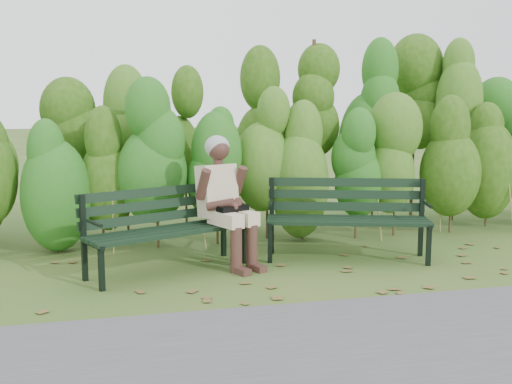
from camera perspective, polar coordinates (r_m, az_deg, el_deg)
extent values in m
plane|color=#305B1F|center=(5.82, 0.81, -7.81)|extent=(80.00, 80.00, 0.00)
cube|color=#474749|center=(3.86, 9.22, -16.44)|extent=(60.00, 2.50, 0.01)
cylinder|color=#47381E|center=(6.87, -19.59, -2.38)|extent=(0.03, 0.03, 0.80)
ellipsoid|color=#286C1E|center=(6.79, -19.85, 2.94)|extent=(0.64, 0.64, 1.44)
cylinder|color=#47381E|center=(6.83, -14.49, -2.23)|extent=(0.03, 0.03, 0.80)
ellipsoid|color=#286C1E|center=(6.75, -14.68, 3.13)|extent=(0.64, 0.64, 1.44)
cylinder|color=#47381E|center=(6.85, -9.36, -2.05)|extent=(0.03, 0.03, 0.80)
ellipsoid|color=#286C1E|center=(6.76, -9.49, 3.29)|extent=(0.64, 0.64, 1.44)
cylinder|color=#47381E|center=(6.92, -4.30, -1.86)|extent=(0.03, 0.03, 0.80)
ellipsoid|color=#286C1E|center=(6.83, -4.36, 3.43)|extent=(0.64, 0.64, 1.44)
cylinder|color=#47381E|center=(7.04, 0.63, -1.67)|extent=(0.03, 0.03, 0.80)
ellipsoid|color=#286C1E|center=(6.96, 0.63, 3.53)|extent=(0.64, 0.64, 1.44)
cylinder|color=#47381E|center=(7.21, 5.35, -1.47)|extent=(0.03, 0.03, 0.80)
ellipsoid|color=#286C1E|center=(7.13, 5.42, 3.61)|extent=(0.64, 0.64, 1.44)
cylinder|color=#47381E|center=(7.43, 9.83, -1.27)|extent=(0.03, 0.03, 0.80)
ellipsoid|color=#286C1E|center=(7.35, 9.95, 3.66)|extent=(0.64, 0.64, 1.44)
cylinder|color=#47381E|center=(7.69, 14.02, -1.07)|extent=(0.03, 0.03, 0.80)
ellipsoid|color=#286C1E|center=(7.61, 14.19, 3.69)|extent=(0.64, 0.64, 1.44)
cylinder|color=#47381E|center=(7.98, 17.92, -0.89)|extent=(0.03, 0.03, 0.80)
ellipsoid|color=#286C1E|center=(7.91, 18.13, 3.69)|extent=(0.64, 0.64, 1.44)
cylinder|color=#47381E|center=(8.32, 21.53, -0.71)|extent=(0.03, 0.03, 0.80)
ellipsoid|color=#286C1E|center=(8.25, 21.76, 3.68)|extent=(0.64, 0.64, 1.44)
cylinder|color=#47381E|center=(7.91, -22.83, -0.12)|extent=(0.04, 0.04, 1.10)
ellipsoid|color=#25510E|center=(7.84, -23.19, 6.26)|extent=(0.70, 0.70, 1.98)
cylinder|color=#47381E|center=(7.82, -17.27, 0.06)|extent=(0.04, 0.04, 1.10)
ellipsoid|color=#25510E|center=(7.75, -17.55, 6.52)|extent=(0.70, 0.70, 1.98)
cylinder|color=#47381E|center=(7.80, -11.64, 0.25)|extent=(0.04, 0.04, 1.10)
ellipsoid|color=#25510E|center=(7.73, -11.83, 6.72)|extent=(0.70, 0.70, 1.98)
cylinder|color=#47381E|center=(7.86, -6.04, 0.43)|extent=(0.04, 0.04, 1.10)
ellipsoid|color=#25510E|center=(7.79, -6.13, 6.86)|extent=(0.70, 0.70, 1.98)
cylinder|color=#47381E|center=(7.99, -0.57, 0.61)|extent=(0.04, 0.04, 1.10)
ellipsoid|color=#25510E|center=(7.93, -0.58, 6.93)|extent=(0.70, 0.70, 1.98)
cylinder|color=#47381E|center=(8.20, 4.67, 0.77)|extent=(0.04, 0.04, 1.10)
ellipsoid|color=#25510E|center=(8.13, 4.74, 6.93)|extent=(0.70, 0.70, 1.98)
cylinder|color=#47381E|center=(8.47, 9.62, 0.92)|extent=(0.04, 0.04, 1.10)
ellipsoid|color=#25510E|center=(8.40, 9.76, 6.88)|extent=(0.70, 0.70, 1.98)
cylinder|color=#47381E|center=(8.79, 14.23, 1.05)|extent=(0.04, 0.04, 1.10)
ellipsoid|color=#25510E|center=(8.73, 14.43, 6.79)|extent=(0.70, 0.70, 1.98)
cylinder|color=#47381E|center=(9.17, 18.49, 1.17)|extent=(0.04, 0.04, 1.10)
ellipsoid|color=#25510E|center=(9.12, 18.74, 6.66)|extent=(0.70, 0.70, 1.98)
cylinder|color=#47381E|center=(9.60, 22.38, 1.27)|extent=(0.04, 0.04, 1.10)
ellipsoid|color=#25510E|center=(9.55, 22.67, 6.52)|extent=(0.70, 0.70, 1.98)
cube|color=brown|center=(5.45, -9.03, -9.01)|extent=(0.10, 0.11, 0.01)
cube|color=brown|center=(5.78, 2.95, -7.89)|extent=(0.11, 0.11, 0.01)
cube|color=brown|center=(6.40, 15.48, -6.61)|extent=(0.11, 0.11, 0.01)
cube|color=brown|center=(6.56, 14.70, -6.21)|extent=(0.10, 0.08, 0.01)
cube|color=brown|center=(6.84, 6.96, -5.41)|extent=(0.11, 0.10, 0.01)
cube|color=brown|center=(5.29, -7.47, -9.51)|extent=(0.09, 0.11, 0.01)
cube|color=brown|center=(6.57, 16.86, -6.28)|extent=(0.11, 0.11, 0.01)
cube|color=brown|center=(6.23, -17.65, -7.09)|extent=(0.11, 0.10, 0.01)
cube|color=brown|center=(6.42, 17.70, -6.65)|extent=(0.10, 0.08, 0.01)
cube|color=brown|center=(5.68, -8.02, -8.27)|extent=(0.11, 0.11, 0.01)
cube|color=brown|center=(6.03, -6.83, -7.27)|extent=(0.11, 0.10, 0.01)
cube|color=brown|center=(5.12, 6.96, -10.08)|extent=(0.11, 0.11, 0.01)
cube|color=brown|center=(6.27, 14.69, -6.89)|extent=(0.09, 0.10, 0.01)
cube|color=brown|center=(6.55, 20.52, -6.50)|extent=(0.10, 0.09, 0.01)
cube|color=brown|center=(6.66, 22.63, -6.36)|extent=(0.09, 0.07, 0.01)
cube|color=brown|center=(5.37, -12.85, -9.37)|extent=(0.11, 0.11, 0.01)
cube|color=brown|center=(5.84, 17.64, -8.12)|extent=(0.09, 0.07, 0.01)
cube|color=brown|center=(5.09, 5.84, -10.20)|extent=(0.11, 0.09, 0.01)
cube|color=brown|center=(6.54, 15.36, -6.29)|extent=(0.10, 0.11, 0.01)
cube|color=brown|center=(6.68, 4.17, -5.69)|extent=(0.08, 0.09, 0.01)
cube|color=brown|center=(6.41, 14.17, -6.54)|extent=(0.11, 0.10, 0.01)
cube|color=brown|center=(6.29, 1.10, -6.55)|extent=(0.10, 0.11, 0.01)
cube|color=brown|center=(5.65, -20.88, -8.82)|extent=(0.11, 0.10, 0.01)
cube|color=brown|center=(7.01, 21.88, -5.61)|extent=(0.11, 0.10, 0.01)
cube|color=brown|center=(6.48, 12.58, -6.31)|extent=(0.10, 0.09, 0.01)
cube|color=brown|center=(5.67, 1.54, -8.23)|extent=(0.11, 0.11, 0.01)
cube|color=brown|center=(6.67, -4.02, -5.73)|extent=(0.11, 0.11, 0.01)
cube|color=brown|center=(5.47, 16.96, -9.20)|extent=(0.07, 0.09, 0.01)
cube|color=brown|center=(5.94, 23.09, -8.13)|extent=(0.10, 0.11, 0.01)
cube|color=brown|center=(5.50, 22.11, -9.37)|extent=(0.10, 0.11, 0.01)
cube|color=brown|center=(6.19, -18.82, -7.25)|extent=(0.08, 0.10, 0.01)
cube|color=brown|center=(6.33, -1.30, -6.46)|extent=(0.11, 0.11, 0.01)
cube|color=black|center=(5.71, -7.44, -4.00)|extent=(1.52, 0.74, 0.04)
cube|color=black|center=(5.81, -8.00, -3.80)|extent=(1.52, 0.74, 0.04)
cube|color=black|center=(5.91, -8.53, -3.62)|extent=(1.52, 0.74, 0.04)
cube|color=black|center=(6.00, -9.05, -3.44)|extent=(1.52, 0.74, 0.04)
cube|color=black|center=(6.06, -9.44, -2.39)|extent=(1.50, 0.70, 0.09)
cube|color=black|center=(6.05, -9.53, -1.20)|extent=(1.50, 0.70, 0.09)
cube|color=black|center=(6.04, -9.62, 0.00)|extent=(1.50, 0.70, 0.09)
cube|color=black|center=(5.42, -14.51, -7.07)|extent=(0.06, 0.06, 0.41)
cube|color=black|center=(5.72, -16.09, -4.23)|extent=(0.06, 0.06, 0.81)
cube|color=black|center=(5.54, -15.30, -4.80)|extent=(0.22, 0.43, 0.04)
cylinder|color=black|center=(5.46, -15.20, -2.86)|extent=(0.17, 0.32, 0.03)
cube|color=black|center=(6.16, -1.08, -4.97)|extent=(0.06, 0.06, 0.41)
cube|color=black|center=(6.43, -3.12, -2.58)|extent=(0.06, 0.06, 0.81)
cube|color=black|center=(6.26, -2.05, -3.02)|extent=(0.22, 0.43, 0.04)
cylinder|color=black|center=(6.19, -1.82, -1.29)|extent=(0.17, 0.32, 0.03)
cube|color=black|center=(6.16, 8.85, -3.00)|extent=(1.63, 0.60, 0.04)
cube|color=black|center=(6.27, 8.76, -2.79)|extent=(1.63, 0.60, 0.04)
cube|color=black|center=(6.39, 8.68, -2.59)|extent=(1.63, 0.60, 0.04)
cube|color=black|center=(6.50, 8.59, -2.40)|extent=(1.63, 0.60, 0.04)
cube|color=black|center=(6.57, 8.55, -1.38)|extent=(1.62, 0.55, 0.10)
cube|color=black|center=(6.56, 8.57, -0.23)|extent=(1.62, 0.55, 0.10)
cube|color=black|center=(6.56, 8.58, 0.91)|extent=(1.62, 0.55, 0.10)
cube|color=black|center=(6.18, 1.35, -4.86)|extent=(0.06, 0.06, 0.42)
cube|color=black|center=(6.53, 1.52, -2.27)|extent=(0.06, 0.06, 0.84)
cube|color=black|center=(6.32, 1.43, -2.79)|extent=(0.18, 0.46, 0.04)
cylinder|color=black|center=(6.24, 1.42, -1.02)|extent=(0.14, 0.34, 0.03)
cube|color=black|center=(6.31, 16.13, -4.90)|extent=(0.06, 0.06, 0.42)
cube|color=black|center=(6.66, 15.48, -2.36)|extent=(0.06, 0.06, 0.84)
cube|color=black|center=(6.45, 15.85, -2.87)|extent=(0.18, 0.46, 0.04)
cylinder|color=black|center=(6.37, 16.00, -1.14)|extent=(0.14, 0.34, 0.03)
cube|color=beige|center=(5.91, -2.93, -2.58)|extent=(0.32, 0.47, 0.14)
cube|color=beige|center=(6.02, -1.43, -2.38)|extent=(0.32, 0.47, 0.14)
cylinder|color=#432720|center=(5.83, -1.91, -5.52)|extent=(0.15, 0.15, 0.45)
cylinder|color=#432720|center=(5.94, -0.40, -5.26)|extent=(0.15, 0.15, 0.45)
cube|color=#432720|center=(5.81, -1.41, -7.52)|extent=(0.17, 0.23, 0.06)
cube|color=#432720|center=(5.92, 0.10, -7.22)|extent=(0.17, 0.23, 0.06)
cube|color=beige|center=(6.16, -3.72, 0.15)|extent=(0.46, 0.40, 0.55)
cylinder|color=#432720|center=(6.11, -3.63, 2.79)|extent=(0.10, 0.10, 0.11)
sphere|color=#432720|center=(6.09, -3.59, 4.07)|extent=(0.22, 0.22, 0.22)
ellipsoid|color=gray|center=(6.11, -3.73, 4.33)|extent=(0.26, 0.24, 0.23)
cylinder|color=#432720|center=(5.96, -5.06, 0.73)|extent=(0.18, 0.24, 0.33)
cylinder|color=#432720|center=(6.21, -1.58, 1.06)|extent=(0.18, 0.24, 0.33)
cylinder|color=#432720|center=(5.93, -3.41, -1.20)|extent=(0.29, 0.21, 0.14)
cylinder|color=#432720|center=(6.06, -1.66, -0.99)|extent=(0.15, 0.30, 0.14)
sphere|color=#432720|center=(5.95, -2.18, -1.37)|extent=(0.12, 0.12, 0.12)
cube|color=black|center=(5.97, -2.23, -2.06)|extent=(0.34, 0.24, 0.17)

